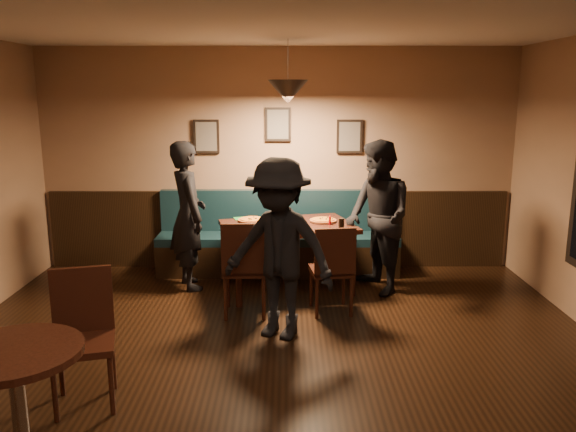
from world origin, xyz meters
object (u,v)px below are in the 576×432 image
Objects in this scene: booth_bench at (278,234)px; dining_table at (288,257)px; chair_near_right at (331,268)px; cafe_table at (20,415)px; chair_near_left at (245,267)px; diner_right at (378,218)px; tabasco_bottle at (330,220)px; diner_front at (279,249)px; cafe_chair_far at (83,341)px; diner_left at (188,215)px; soda_glass at (341,224)px.

booth_bench reaches higher than dining_table.
chair_near_right is 3.33m from cafe_table.
chair_near_left is 0.58× the size of diner_right.
tabasco_bottle is 0.14× the size of cafe_table.
tabasco_bottle is (0.56, 1.27, -0.01)m from diner_front.
chair_near_right is at bearing -151.13° from cafe_chair_far.
cafe_chair_far is at bearing -135.53° from dining_table.
chair_near_left is 1.64m from diner_right.
booth_bench is 26.09× the size of tabasco_bottle.
chair_near_right is at bearing 1.65° from chair_near_left.
diner_left is at bearing 128.04° from chair_near_left.
chair_near_right is 0.56× the size of diner_front.
diner_right is 0.49m from soda_glass.
booth_bench is at bearing 105.77° from chair_near_right.
tabasco_bottle is 3.92m from cafe_table.
soda_glass is at bearing -69.23° from tabasco_bottle.
booth_bench reaches higher than cafe_table.
diner_front is (1.06, -1.40, -0.02)m from diner_left.
diner_front is (-0.09, -1.29, 0.45)m from dining_table.
cafe_table is at bearing -101.01° from diner_front.
chair_near_left is 8.70× the size of tabasco_bottle.
cafe_table is (-1.48, -2.05, -0.43)m from diner_front.
diner_right is 13.05× the size of soda_glass.
diner_left is 12.88× the size of soda_glass.
soda_glass is (0.13, 0.39, 0.38)m from chair_near_right.
dining_table is at bearing -79.30° from booth_bench.
tabasco_bottle is (0.03, 0.66, 0.37)m from chair_near_right.
diner_left is at bearing -113.55° from diner_right.
chair_near_left is 1.16m from diner_left.
tabasco_bottle is (0.47, -0.02, 0.45)m from dining_table.
diner_right is at bearing 22.85° from chair_near_left.
chair_near_left reaches higher than tabasco_bottle.
diner_left reaches higher than dining_table.
dining_table is 1.25m from diner_left.
booth_bench is 1.45m from chair_near_right.
diner_front is at bearing -123.65° from soda_glass.
soda_glass is (0.66, 1.00, 0.00)m from diner_front.
diner_right reaches higher than cafe_chair_far.
diner_left is at bearing -112.00° from cafe_chair_far.
chair_near_left is 1.01× the size of cafe_chair_far.
diner_right reaches higher than chair_near_left.
dining_table is 1.46× the size of cafe_chair_far.
soda_glass is 3.05m from cafe_chair_far.
diner_front is at bearing -88.87° from booth_bench.
booth_bench is 3.44m from cafe_chair_far.
chair_near_left reaches higher than dining_table.
cafe_chair_far reaches higher than dining_table.
booth_bench is 1.73× the size of diner_right.
cafe_chair_far is (-1.96, -2.50, -0.34)m from tabasco_bottle.
chair_near_left is 0.60× the size of diner_front.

